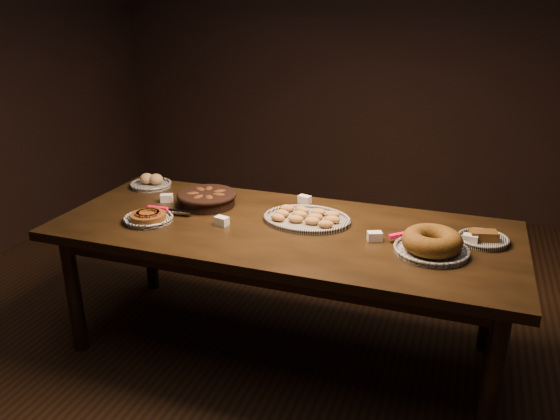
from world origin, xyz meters
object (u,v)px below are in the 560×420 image
(buffet_table, at_px, (282,239))
(madeleine_platter, at_px, (307,218))
(apple_tart_plate, at_px, (149,217))
(bundt_cake_plate, at_px, (432,244))

(buffet_table, bearing_deg, madeleine_platter, 48.94)
(buffet_table, distance_m, apple_tart_plate, 0.72)
(bundt_cake_plate, bearing_deg, madeleine_platter, 141.87)
(buffet_table, height_order, apple_tart_plate, apple_tart_plate)
(madeleine_platter, xyz_separation_m, bundt_cake_plate, (0.66, -0.18, 0.03))
(apple_tart_plate, relative_size, bundt_cake_plate, 0.75)
(bundt_cake_plate, bearing_deg, buffet_table, 152.00)
(buffet_table, height_order, bundt_cake_plate, bundt_cake_plate)
(madeleine_platter, distance_m, bundt_cake_plate, 0.69)
(buffet_table, relative_size, madeleine_platter, 5.15)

